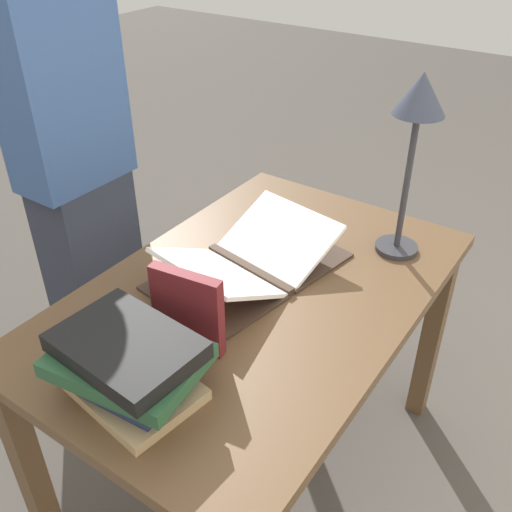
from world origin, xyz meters
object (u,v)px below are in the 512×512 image
(person_reader, at_px, (76,169))
(coffee_mug, at_px, (168,290))
(book_standing_upright, at_px, (188,310))
(reading_lamp, at_px, (417,117))
(book_stack_tall, at_px, (129,365))
(open_book, at_px, (250,262))

(person_reader, bearing_deg, coffee_mug, -112.25)
(book_standing_upright, distance_m, coffee_mug, 0.18)
(reading_lamp, height_order, person_reader, person_reader)
(book_stack_tall, height_order, person_reader, person_reader)
(open_book, height_order, coffee_mug, open_book)
(open_book, distance_m, person_reader, 0.72)
(book_standing_upright, height_order, person_reader, person_reader)
(coffee_mug, bearing_deg, person_reader, -112.25)
(book_standing_upright, bearing_deg, coffee_mug, -129.89)
(book_stack_tall, distance_m, coffee_mug, 0.31)
(book_standing_upright, bearing_deg, book_stack_tall, -8.81)
(open_book, xyz_separation_m, book_stack_tall, (0.50, 0.05, 0.05))
(book_standing_upright, height_order, reading_lamp, reading_lamp)
(reading_lamp, relative_size, person_reader, 0.30)
(book_stack_tall, xyz_separation_m, coffee_mug, (-0.27, -0.14, -0.04))
(book_stack_tall, distance_m, reading_lamp, 0.93)
(open_book, xyz_separation_m, person_reader, (-0.03, -0.72, 0.08))
(book_stack_tall, xyz_separation_m, person_reader, (-0.53, -0.77, 0.03))
(book_standing_upright, xyz_separation_m, person_reader, (-0.35, -0.77, 0.01))
(book_stack_tall, height_order, reading_lamp, reading_lamp)
(book_stack_tall, xyz_separation_m, book_standing_upright, (-0.18, 0.00, 0.02))
(open_book, xyz_separation_m, reading_lamp, (-0.34, 0.29, 0.37))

